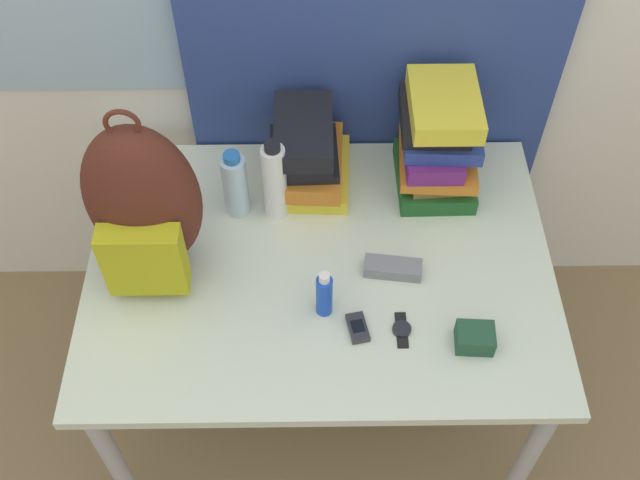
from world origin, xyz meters
The scene contains 11 objects.
desk centered at (0.00, 0.45, 0.65)m, with size 1.23×0.89×0.73m.
backpack centered at (-0.43, 0.46, 0.95)m, with size 0.28×0.24×0.52m.
book_stack_left centered at (-0.03, 0.74, 0.83)m, with size 0.23×0.29×0.23m.
book_stack_center centered at (0.32, 0.74, 0.88)m, with size 0.23×0.28×0.32m.
water_bottle centered at (-0.23, 0.64, 0.83)m, with size 0.07×0.07×0.22m.
sports_bottle centered at (-0.12, 0.63, 0.85)m, with size 0.06×0.06×0.26m.
sunscreen_bottle centered at (0.01, 0.30, 0.80)m, with size 0.04×0.04×0.15m.
cell_phone centered at (0.09, 0.24, 0.73)m, with size 0.06×0.09×0.02m.
sunglasses_case centered at (0.19, 0.42, 0.74)m, with size 0.16×0.08×0.04m.
camera_pouch centered at (0.37, 0.20, 0.75)m, with size 0.10×0.08×0.05m.
wristwatch centered at (0.20, 0.24, 0.73)m, with size 0.05×0.10×0.01m.
Camera 1 is at (-0.01, -0.72, 2.32)m, focal length 42.00 mm.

